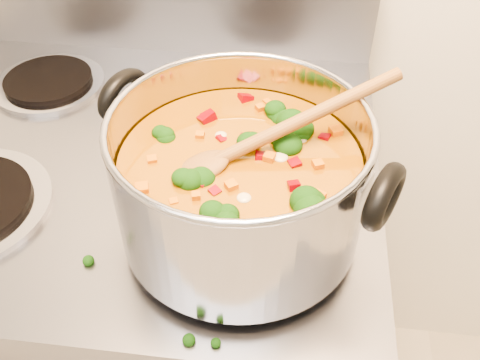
% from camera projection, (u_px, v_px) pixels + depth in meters
% --- Properties ---
extents(electric_range, '(0.73, 0.66, 1.08)m').
position_uv_depth(electric_range, '(159.00, 318.00, 1.09)').
color(electric_range, gray).
rests_on(electric_range, ground).
extents(stockpot, '(0.34, 0.28, 0.17)m').
position_uv_depth(stockpot, '(240.00, 181.00, 0.60)').
color(stockpot, '#A9A9B1').
rests_on(stockpot, electric_range).
extents(wooden_spoon, '(0.25, 0.15, 0.09)m').
position_uv_depth(wooden_spoon, '(252.00, 144.00, 0.57)').
color(wooden_spoon, brown).
rests_on(wooden_spoon, stockpot).
extents(cooktop_crumbs, '(0.29, 0.32, 0.01)m').
position_uv_depth(cooktop_crumbs, '(278.00, 198.00, 0.70)').
color(cooktop_crumbs, black).
rests_on(cooktop_crumbs, electric_range).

